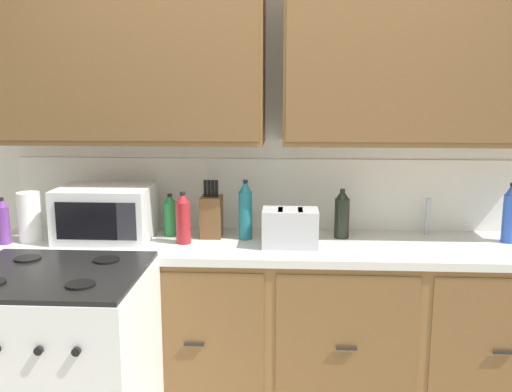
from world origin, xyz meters
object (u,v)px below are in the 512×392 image
(microwave, at_px, (106,213))
(toaster, at_px, (290,228))
(bottle_green, at_px, (170,215))
(knife_block, at_px, (212,216))
(paper_towel_roll, at_px, (30,217))
(bottle_red, at_px, (183,218))
(bottle_teal, at_px, (245,210))
(bottle_dark, at_px, (342,214))
(stove_range, at_px, (60,375))
(bottle_violet, at_px, (3,221))
(bottle_blue, at_px, (510,214))

(microwave, bearing_deg, toaster, -4.81)
(microwave, bearing_deg, bottle_green, 16.38)
(knife_block, bearing_deg, paper_towel_roll, -170.86)
(bottle_red, distance_m, bottle_teal, 0.33)
(paper_towel_roll, height_order, bottle_green, paper_towel_roll)
(bottle_dark, bearing_deg, stove_range, -149.67)
(stove_range, bearing_deg, bottle_red, 52.68)
(bottle_violet, bearing_deg, toaster, 1.55)
(stove_range, bearing_deg, bottle_dark, 30.33)
(toaster, relative_size, bottle_teal, 0.89)
(paper_towel_roll, relative_size, bottle_dark, 0.98)
(stove_range, distance_m, bottle_violet, 0.90)
(stove_range, height_order, bottle_violet, bottle_violet)
(bottle_violet, xyz_separation_m, bottle_teal, (1.23, 0.17, 0.04))
(bottle_blue, bearing_deg, bottle_green, 178.82)
(stove_range, height_order, bottle_dark, bottle_dark)
(paper_towel_roll, bearing_deg, stove_range, -58.31)
(microwave, height_order, bottle_violet, microwave)
(toaster, relative_size, bottle_green, 1.22)
(bottle_dark, bearing_deg, toaster, -146.62)
(knife_block, relative_size, bottle_blue, 0.99)
(stove_range, height_order, bottle_red, bottle_red)
(stove_range, xyz_separation_m, bottle_violet, (-0.47, 0.52, 0.56))
(bottle_teal, bearing_deg, bottle_green, 173.32)
(microwave, xyz_separation_m, toaster, (0.97, -0.08, -0.04))
(toaster, distance_m, bottle_dark, 0.33)
(knife_block, xyz_separation_m, bottle_teal, (0.19, -0.04, 0.04))
(stove_range, height_order, microwave, microwave)
(toaster, height_order, bottle_violet, bottle_violet)
(bottle_violet, bearing_deg, knife_block, 11.04)
(stove_range, distance_m, bottle_blue, 2.32)
(bottle_teal, xyz_separation_m, bottle_blue, (1.37, 0.01, -0.00))
(bottle_violet, bearing_deg, bottle_blue, 3.96)
(knife_block, relative_size, bottle_red, 1.15)
(stove_range, bearing_deg, bottle_teal, 42.27)
(bottle_violet, bearing_deg, bottle_dark, 7.24)
(knife_block, xyz_separation_m, bottle_red, (-0.13, -0.14, 0.02))
(bottle_teal, bearing_deg, microwave, -176.35)
(stove_range, bearing_deg, knife_block, 51.64)
(toaster, height_order, bottle_red, bottle_red)
(bottle_dark, bearing_deg, bottle_green, -179.73)
(bottle_dark, bearing_deg, bottle_violet, -172.76)
(stove_range, xyz_separation_m, bottle_blue, (2.13, 0.70, 0.59))
(microwave, xyz_separation_m, bottle_blue, (2.11, 0.06, 0.01))
(paper_towel_roll, relative_size, bottle_teal, 0.82)
(stove_range, relative_size, knife_block, 3.06)
(bottle_dark, bearing_deg, knife_block, -178.58)
(paper_towel_roll, bearing_deg, bottle_teal, 5.85)
(paper_towel_roll, bearing_deg, bottle_violet, -154.59)
(knife_block, distance_m, bottle_dark, 0.70)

